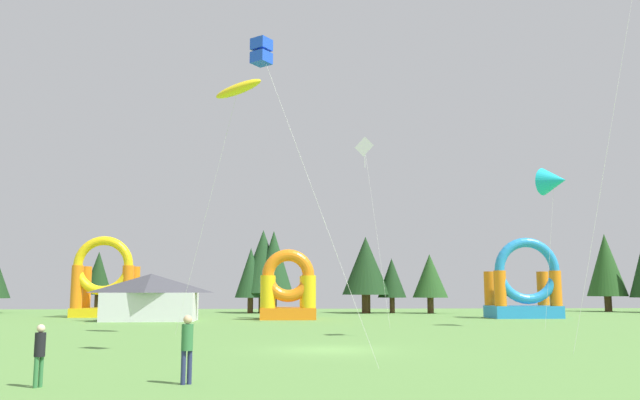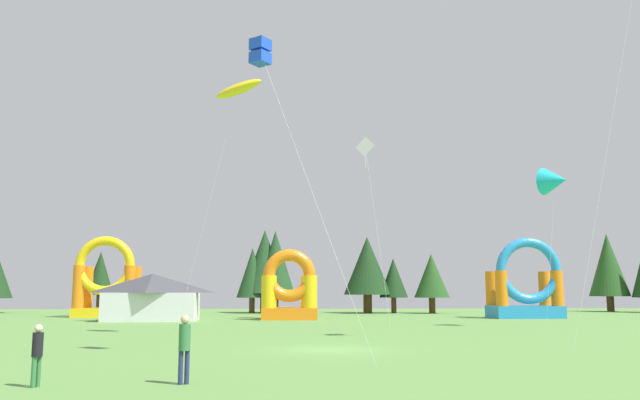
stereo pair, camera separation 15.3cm
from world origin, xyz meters
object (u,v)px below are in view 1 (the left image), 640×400
object	(u,v)px
kite_white_diamond	(365,149)
inflatable_red_slide	(288,294)
kite_blue_box	(262,52)
kite_yellow_parafoil	(238,89)
inflatable_yellow_castle	(525,290)
person_near_camera	(40,350)
inflatable_blue_arch	(105,286)
festival_tent	(150,297)
person_left_edge	(187,343)
kite_cyan_delta	(554,181)

from	to	relation	value
kite_white_diamond	inflatable_red_slide	size ratio (longest dim) A/B	2.31
kite_white_diamond	kite_blue_box	distance (m)	24.34
kite_yellow_parafoil	inflatable_yellow_castle	distance (m)	34.35
kite_white_diamond	kite_blue_box	bearing A→B (deg)	-107.37
inflatable_yellow_castle	person_near_camera	bearing A→B (deg)	-125.78
inflatable_red_slide	kite_yellow_parafoil	bearing A→B (deg)	-98.92
kite_yellow_parafoil	inflatable_blue_arch	bearing A→B (deg)	117.81
inflatable_red_slide	inflatable_yellow_castle	world-z (taller)	inflatable_yellow_castle
inflatable_red_slide	festival_tent	bearing A→B (deg)	-168.38
inflatable_red_slide	inflatable_yellow_castle	bearing A→B (deg)	2.40
kite_yellow_parafoil	kite_blue_box	distance (m)	11.46
kite_blue_box	inflatable_yellow_castle	bearing A→B (deg)	54.97
kite_blue_box	inflatable_yellow_castle	xyz separation A→B (m)	(22.81, 32.54, -9.14)
inflatable_blue_arch	inflatable_yellow_castle	bearing A→B (deg)	-7.02
person_near_camera	inflatable_yellow_castle	xyz separation A→B (m)	(28.23, 39.17, 1.58)
person_left_edge	festival_tent	distance (m)	36.55
kite_blue_box	festival_tent	bearing A→B (deg)	108.13
kite_cyan_delta	person_near_camera	size ratio (longest dim) A/B	6.75
kite_white_diamond	inflatable_red_slide	distance (m)	14.94
kite_blue_box	festival_tent	xyz separation A→B (m)	(-9.61, 29.34, -9.77)
kite_cyan_delta	person_near_camera	xyz separation A→B (m)	(-24.70, -24.07, -8.84)
kite_white_diamond	festival_tent	distance (m)	21.15
inflatable_blue_arch	inflatable_red_slide	bearing A→B (deg)	-18.23
person_left_edge	inflatable_yellow_castle	distance (m)	45.97
kite_yellow_parafoil	person_left_edge	world-z (taller)	kite_yellow_parafoil
festival_tent	inflatable_red_slide	bearing A→B (deg)	11.62
kite_cyan_delta	inflatable_yellow_castle	xyz separation A→B (m)	(3.54, 15.10, -7.26)
inflatable_red_slide	inflatable_yellow_castle	xyz separation A→B (m)	(21.22, 0.89, 0.38)
kite_white_diamond	person_near_camera	bearing A→B (deg)	-113.03
person_left_edge	inflatable_yellow_castle	world-z (taller)	inflatable_yellow_castle
inflatable_red_slide	person_near_camera	bearing A→B (deg)	-100.38
kite_yellow_parafoil	kite_cyan_delta	distance (m)	22.18
kite_cyan_delta	person_near_camera	bearing A→B (deg)	-135.74
kite_cyan_delta	inflatable_red_slide	world-z (taller)	kite_cyan_delta
person_near_camera	kite_cyan_delta	bearing A→B (deg)	-14.17
person_left_edge	kite_white_diamond	bearing A→B (deg)	-135.13
kite_yellow_parafoil	inflatable_red_slide	xyz separation A→B (m)	(3.22, 20.49, -11.60)
kite_blue_box	inflatable_red_slide	distance (m)	33.09
kite_cyan_delta	inflatable_red_slide	distance (m)	23.94
kite_white_diamond	inflatable_yellow_castle	world-z (taller)	kite_white_diamond
person_near_camera	kite_yellow_parafoil	bearing A→B (deg)	19.52
person_left_edge	kite_yellow_parafoil	bearing A→B (deg)	-118.50
kite_white_diamond	person_near_camera	size ratio (longest dim) A/B	8.60
inflatable_blue_arch	kite_blue_box	bearing A→B (deg)	-67.55
kite_cyan_delta	person_left_edge	distance (m)	32.87
kite_cyan_delta	festival_tent	world-z (taller)	kite_cyan_delta
kite_cyan_delta	kite_blue_box	bearing A→B (deg)	-137.87
person_left_edge	inflatable_blue_arch	size ratio (longest dim) A/B	0.24
kite_white_diamond	kite_yellow_parafoil	distance (m)	14.97
kite_blue_box	inflatable_yellow_castle	world-z (taller)	kite_blue_box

